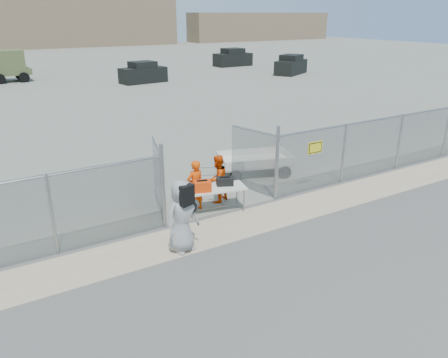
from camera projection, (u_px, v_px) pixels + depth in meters
ground at (261, 238)px, 12.07m from camera, size 160.00×160.00×0.00m
tarmac_inside at (30, 73)px, 45.81m from camera, size 160.00×80.00×0.01m
dirt_strip at (241, 224)px, 12.87m from camera, size 44.00×1.60×0.01m
distant_hills at (25, 22)px, 75.52m from camera, size 140.00×6.00×9.00m
chain_link_fence at (224, 179)px, 13.28m from camera, size 40.00×0.20×2.20m
folding_table at (215, 200)px, 13.57m from camera, size 2.00×1.15×0.80m
orange_bag at (202, 186)px, 13.11m from camera, size 0.59×0.48×0.32m
black_duffel at (225, 181)px, 13.60m from camera, size 0.59×0.48×0.25m
security_worker_left at (195, 186)px, 13.52m from camera, size 0.65×0.48×1.64m
security_worker_right at (218, 179)px, 14.15m from camera, size 0.95×0.85×1.59m
visitor at (182, 216)px, 11.13m from camera, size 1.08×0.84×1.95m
utility_trailer at (255, 163)px, 16.79m from camera, size 3.87×2.74×0.85m
parked_vehicle_near at (143, 72)px, 38.76m from camera, size 4.24×2.37×1.82m
parked_vehicle_mid at (233, 57)px, 51.07m from camera, size 4.46×2.15×1.98m
parked_vehicle_far at (291, 65)px, 44.23m from camera, size 4.59×3.66×1.90m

